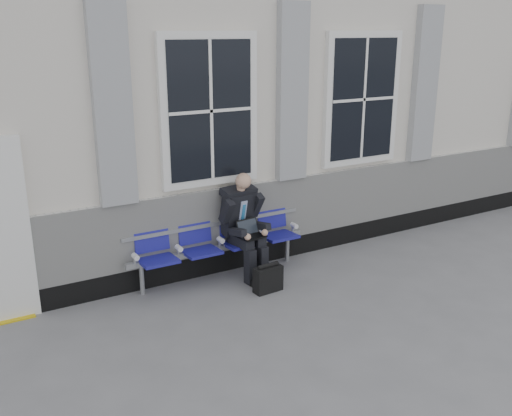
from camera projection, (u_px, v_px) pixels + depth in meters
ground at (402, 278)px, 7.76m from camera, size 70.00×70.00×0.00m
station_building at (270, 90)px, 9.96m from camera, size 14.40×4.40×4.49m
bench at (218, 238)px, 7.68m from camera, size 2.60×0.47×0.91m
businessman at (243, 221)px, 7.65m from camera, size 0.61×0.82×1.45m
briefcase at (268, 278)px, 7.33m from camera, size 0.39×0.19×0.39m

